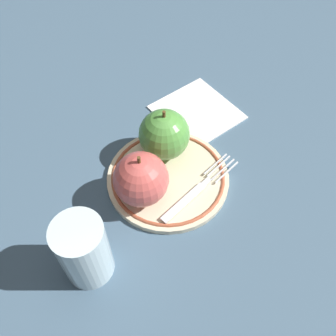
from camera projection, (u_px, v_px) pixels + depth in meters
The scene contains 7 objects.
ground_plane at pixel (169, 189), 0.61m from camera, with size 2.00×2.00×0.00m, color #405A6F.
plate at pixel (168, 178), 0.61m from camera, with size 0.20×0.20×0.01m.
apple_red_whole at pixel (141, 179), 0.55m from camera, with size 0.08×0.08×0.09m.
apple_second_whole at pixel (164, 135), 0.60m from camera, with size 0.08×0.08×0.09m.
fork at pixel (198, 190), 0.59m from camera, with size 0.16×0.08×0.00m.
drinking_glass at pixel (84, 250), 0.49m from camera, with size 0.07×0.07×0.11m, color silver.
napkin_folded at pixel (197, 112), 0.71m from camera, with size 0.13×0.14×0.01m, color white.
Camera 1 is at (0.13, 0.30, 0.51)m, focal length 40.00 mm.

